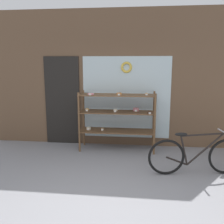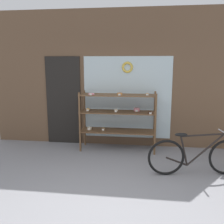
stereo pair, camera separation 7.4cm
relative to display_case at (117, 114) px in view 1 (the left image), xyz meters
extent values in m
plane|color=gray|center=(-0.02, -2.42, -0.83)|extent=(30.00, 30.00, 0.00)
cube|color=brown|center=(-0.02, 0.39, 0.75)|extent=(6.16, 0.08, 3.15)
cube|color=silver|center=(0.18, 0.35, 0.32)|extent=(2.03, 0.02, 1.90)
cube|color=black|center=(-1.36, 0.34, 0.22)|extent=(0.84, 0.03, 2.10)
torus|color=gold|center=(0.18, 0.33, 1.02)|extent=(0.26, 0.06, 0.26)
cylinder|color=brown|center=(-0.81, -0.23, -0.17)|extent=(0.04, 0.04, 1.32)
cylinder|color=brown|center=(0.82, -0.23, -0.17)|extent=(0.04, 0.04, 1.32)
cylinder|color=brown|center=(-0.81, 0.23, -0.17)|extent=(0.04, 0.04, 1.32)
cylinder|color=brown|center=(0.82, 0.23, -0.17)|extent=(0.04, 0.04, 1.32)
cube|color=brown|center=(0.00, 0.00, -0.39)|extent=(1.68, 0.51, 0.02)
cube|color=brown|center=(0.00, 0.00, 0.04)|extent=(1.68, 0.51, 0.02)
cube|color=brown|center=(0.00, 0.00, 0.43)|extent=(1.68, 0.51, 0.02)
cylinder|color=beige|center=(-0.66, 0.02, -0.35)|extent=(0.10, 0.10, 0.06)
cube|color=white|center=(-0.66, -0.04, -0.37)|extent=(0.05, 0.00, 0.04)
cylinder|color=#C67F42|center=(0.05, -0.08, 0.46)|extent=(0.11, 0.11, 0.05)
cube|color=white|center=(0.05, -0.14, 0.45)|extent=(0.05, 0.00, 0.04)
ellipsoid|color=brown|center=(-0.33, 0.01, -0.35)|extent=(0.09, 0.08, 0.06)
cube|color=white|center=(-0.33, -0.04, -0.37)|extent=(0.05, 0.00, 0.04)
ellipsoid|color=#AD7F4C|center=(0.64, -0.01, 0.46)|extent=(0.07, 0.06, 0.05)
cube|color=white|center=(0.64, -0.06, 0.45)|extent=(0.05, 0.00, 0.04)
ellipsoid|color=tan|center=(-0.68, 0.02, 0.08)|extent=(0.09, 0.08, 0.06)
cube|color=white|center=(-0.68, -0.03, 0.07)|extent=(0.05, 0.00, 0.04)
torus|color=#4C2D1E|center=(0.72, -0.12, 0.07)|extent=(0.11, 0.11, 0.03)
cube|color=white|center=(0.72, -0.19, 0.07)|extent=(0.05, 0.00, 0.04)
cylinder|color=pink|center=(0.42, 0.12, 0.09)|extent=(0.13, 0.13, 0.07)
cube|color=white|center=(0.42, 0.04, 0.07)|extent=(0.05, 0.00, 0.04)
torus|color=pink|center=(-0.57, -0.11, 0.45)|extent=(0.14, 0.14, 0.03)
cube|color=white|center=(-0.57, -0.19, 0.45)|extent=(0.05, 0.00, 0.04)
ellipsoid|color=beige|center=(-0.04, -0.03, 0.09)|extent=(0.09, 0.08, 0.07)
cube|color=white|center=(-0.04, -0.08, 0.07)|extent=(0.05, 0.00, 0.04)
torus|color=black|center=(0.98, -1.22, -0.51)|extent=(0.65, 0.14, 0.65)
cylinder|color=black|center=(1.66, -1.12, -0.37)|extent=(0.63, 0.12, 0.59)
cylinder|color=black|center=(1.59, -1.13, -0.10)|extent=(0.75, 0.14, 0.07)
cylinder|color=black|center=(1.29, -1.17, -0.39)|extent=(0.17, 0.06, 0.54)
cylinder|color=black|center=(1.17, -1.19, -0.58)|extent=(0.39, 0.09, 0.18)
ellipsoid|color=black|center=(1.22, -1.18, -0.09)|extent=(0.23, 0.12, 0.06)
cylinder|color=#B2B2B7|center=(1.96, -1.07, -0.06)|extent=(0.09, 0.46, 0.02)
camera|label=1|loc=(0.50, -5.43, 1.10)|focal=40.00mm
camera|label=2|loc=(0.58, -5.43, 1.10)|focal=40.00mm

